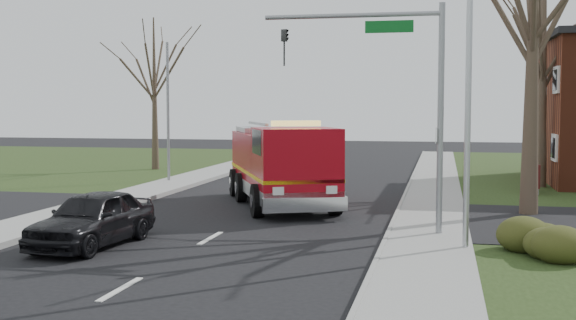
# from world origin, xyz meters

# --- Properties ---
(ground) EXTENTS (120.00, 120.00, 0.00)m
(ground) POSITION_xyz_m (0.00, 0.00, 0.00)
(ground) COLOR black
(ground) RESTS_ON ground
(sidewalk_right) EXTENTS (2.40, 80.00, 0.15)m
(sidewalk_right) POSITION_xyz_m (6.20, 0.00, 0.07)
(sidewalk_right) COLOR gray
(sidewalk_right) RESTS_ON ground
(sidewalk_left) EXTENTS (2.40, 80.00, 0.15)m
(sidewalk_left) POSITION_xyz_m (-6.20, 0.00, 0.07)
(sidewalk_left) COLOR gray
(sidewalk_left) RESTS_ON ground
(health_center_sign) EXTENTS (0.12, 2.00, 1.40)m
(health_center_sign) POSITION_xyz_m (10.50, 12.50, 0.88)
(health_center_sign) COLOR #41100F
(health_center_sign) RESTS_ON ground
(hedge_corner) EXTENTS (2.80, 2.00, 0.90)m
(hedge_corner) POSITION_xyz_m (9.00, -1.00, 0.58)
(hedge_corner) COLOR #2E3513
(hedge_corner) RESTS_ON lawn_right
(bare_tree_near) EXTENTS (6.00, 6.00, 12.00)m
(bare_tree_near) POSITION_xyz_m (9.50, 6.00, 7.41)
(bare_tree_near) COLOR #3C2E23
(bare_tree_near) RESTS_ON ground
(bare_tree_far) EXTENTS (5.25, 5.25, 10.50)m
(bare_tree_far) POSITION_xyz_m (11.00, 15.00, 6.49)
(bare_tree_far) COLOR #3C2E23
(bare_tree_far) RESTS_ON ground
(bare_tree_left) EXTENTS (4.50, 4.50, 9.00)m
(bare_tree_left) POSITION_xyz_m (-10.00, 20.00, 5.56)
(bare_tree_left) COLOR #3C2E23
(bare_tree_left) RESTS_ON ground
(traffic_signal_mast) EXTENTS (5.29, 0.18, 6.80)m
(traffic_signal_mast) POSITION_xyz_m (5.21, 1.50, 4.71)
(traffic_signal_mast) COLOR gray
(traffic_signal_mast) RESTS_ON ground
(streetlight_pole) EXTENTS (1.48, 0.16, 8.40)m
(streetlight_pole) POSITION_xyz_m (7.14, -0.50, 4.55)
(streetlight_pole) COLOR #B7BABF
(streetlight_pole) RESTS_ON ground
(utility_pole_far) EXTENTS (0.14, 0.14, 7.00)m
(utility_pole_far) POSITION_xyz_m (-6.80, 14.00, 3.50)
(utility_pole_far) COLOR gray
(utility_pole_far) RESTS_ON ground
(fire_engine) EXTENTS (5.90, 8.72, 3.34)m
(fire_engine) POSITION_xyz_m (0.52, 7.17, 1.51)
(fire_engine) COLOR #990713
(fire_engine) RESTS_ON ground
(parked_car_maroon) EXTENTS (2.23, 4.68, 1.54)m
(parked_car_maroon) POSITION_xyz_m (-2.80, -1.78, 0.77)
(parked_car_maroon) COLOR black
(parked_car_maroon) RESTS_ON ground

